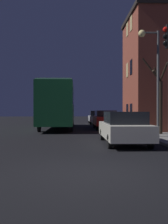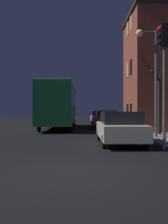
{
  "view_description": "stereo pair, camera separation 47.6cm",
  "coord_description": "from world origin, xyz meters",
  "px_view_note": "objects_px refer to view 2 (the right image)",
  "views": [
    {
      "loc": [
        -0.46,
        -6.24,
        1.55
      ],
      "look_at": [
        0.18,
        13.31,
        1.44
      ],
      "focal_mm": 40.0,
      "sensor_mm": 36.0,
      "label": 1
    },
    {
      "loc": [
        0.02,
        -6.25,
        1.55
      ],
      "look_at": [
        0.18,
        13.31,
        1.44
      ],
      "focal_mm": 40.0,
      "sensor_mm": 36.0,
      "label": 2
    }
  ],
  "objects_px": {
    "traffic_light": "(164,61)",
    "car_far_lane": "(99,117)",
    "bare_tree": "(158,100)",
    "bus": "(60,103)",
    "streetlamp": "(150,65)",
    "car_mid_lane": "(106,119)",
    "car_near_lane": "(120,127)"
  },
  "relations": [
    {
      "from": "car_far_lane",
      "to": "bus",
      "type": "bearing_deg",
      "value": -119.03
    },
    {
      "from": "bus",
      "to": "car_mid_lane",
      "type": "xyz_separation_m",
      "value": [
        3.99,
        -0.67,
        -1.39
      ]
    },
    {
      "from": "streetlamp",
      "to": "car_far_lane",
      "type": "bearing_deg",
      "value": 96.47
    },
    {
      "from": "car_mid_lane",
      "to": "traffic_light",
      "type": "bearing_deg",
      "value": -84.35
    },
    {
      "from": "streetlamp",
      "to": "car_mid_lane",
      "type": "xyz_separation_m",
      "value": [
        -1.71,
        7.64,
        -3.23
      ]
    },
    {
      "from": "traffic_light",
      "to": "car_mid_lane",
      "type": "height_order",
      "value": "traffic_light"
    },
    {
      "from": "bare_tree",
      "to": "bus",
      "type": "height_order",
      "value": "bare_tree"
    },
    {
      "from": "bare_tree",
      "to": "streetlamp",
      "type": "bearing_deg",
      "value": -121.12
    },
    {
      "from": "streetlamp",
      "to": "car_mid_lane",
      "type": "relative_size",
      "value": 1.32
    },
    {
      "from": "bus",
      "to": "car_near_lane",
      "type": "xyz_separation_m",
      "value": [
        3.73,
        -10.32,
        -1.44
      ]
    },
    {
      "from": "traffic_light",
      "to": "car_mid_lane",
      "type": "relative_size",
      "value": 1.1
    },
    {
      "from": "car_near_lane",
      "to": "car_mid_lane",
      "type": "xyz_separation_m",
      "value": [
        0.26,
        9.64,
        0.05
      ]
    },
    {
      "from": "traffic_light",
      "to": "car_far_lane",
      "type": "bearing_deg",
      "value": 93.49
    },
    {
      "from": "bare_tree",
      "to": "car_near_lane",
      "type": "bearing_deg",
      "value": -129.26
    },
    {
      "from": "car_near_lane",
      "to": "car_far_lane",
      "type": "relative_size",
      "value": 1.0
    },
    {
      "from": "bare_tree",
      "to": "car_mid_lane",
      "type": "bearing_deg",
      "value": 113.48
    },
    {
      "from": "streetlamp",
      "to": "car_far_lane",
      "type": "relative_size",
      "value": 1.27
    },
    {
      "from": "bare_tree",
      "to": "car_mid_lane",
      "type": "relative_size",
      "value": 1.05
    },
    {
      "from": "streetlamp",
      "to": "car_near_lane",
      "type": "xyz_separation_m",
      "value": [
        -1.97,
        -2.01,
        -3.29
      ]
    },
    {
      "from": "traffic_light",
      "to": "bare_tree",
      "type": "relative_size",
      "value": 1.05
    },
    {
      "from": "car_mid_lane",
      "to": "car_far_lane",
      "type": "bearing_deg",
      "value": 90.26
    },
    {
      "from": "streetlamp",
      "to": "car_near_lane",
      "type": "bearing_deg",
      "value": -134.48
    },
    {
      "from": "traffic_light",
      "to": "car_far_lane",
      "type": "xyz_separation_m",
      "value": [
        -1.18,
        19.39,
        -2.69
      ]
    },
    {
      "from": "bare_tree",
      "to": "bus",
      "type": "bearing_deg",
      "value": 134.45
    },
    {
      "from": "car_near_lane",
      "to": "car_far_lane",
      "type": "xyz_separation_m",
      "value": [
        0.22,
        17.44,
        0.02
      ]
    },
    {
      "from": "streetlamp",
      "to": "car_mid_lane",
      "type": "distance_m",
      "value": 8.47
    },
    {
      "from": "bus",
      "to": "car_mid_lane",
      "type": "distance_m",
      "value": 4.27
    },
    {
      "from": "streetlamp",
      "to": "bare_tree",
      "type": "xyz_separation_m",
      "value": [
        0.93,
        1.55,
        -1.86
      ]
    },
    {
      "from": "streetlamp",
      "to": "car_far_lane",
      "type": "distance_m",
      "value": 15.86
    },
    {
      "from": "bare_tree",
      "to": "car_near_lane",
      "type": "distance_m",
      "value": 4.81
    },
    {
      "from": "traffic_light",
      "to": "bus",
      "type": "relative_size",
      "value": 0.44
    },
    {
      "from": "traffic_light",
      "to": "car_mid_lane",
      "type": "distance_m",
      "value": 11.96
    }
  ]
}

